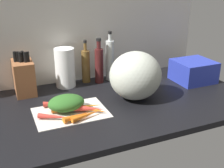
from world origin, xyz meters
TOP-DOWN VIEW (x-y plane):
  - ground_plane at (0.00, 0.00)cm, footprint 170.00×80.00cm
  - wall_back at (0.00, 38.50)cm, footprint 170.00×3.00cm
  - cutting_board at (-13.62, -5.53)cm, footprint 34.51×24.27cm
  - carrot_0 at (-13.87, -5.17)cm, footprint 17.49×6.72cm
  - carrot_1 at (-4.99, -4.85)cm, footprint 15.32×5.03cm
  - carrot_2 at (-21.78, -10.28)cm, footprint 15.54×10.52cm
  - carrot_3 at (-8.19, -14.09)cm, footprint 16.41×7.08cm
  - carrot_4 at (-13.16, -3.79)cm, footprint 10.74×7.97cm
  - carrot_5 at (-19.36, 3.64)cm, footprint 11.39×4.98cm
  - carrot_6 at (-5.49, -9.09)cm, footprint 14.27×10.19cm
  - carrot_7 at (-3.07, -10.56)cm, footprint 10.46×11.05cm
  - carrot_8 at (-12.84, -13.65)cm, footprint 13.80×5.73cm
  - carrot_greens_pile at (-14.87, -2.85)cm, footprint 17.68×13.60cm
  - winter_squash at (22.93, -1.90)cm, footprint 27.73×26.25cm
  - knife_block at (-30.40, 28.00)cm, footprint 10.59×16.84cm
  - paper_towel_roll at (-6.85, 29.50)cm, footprint 11.42×11.42cm
  - bottle_0 at (6.59, 31.77)cm, footprint 5.09×5.09cm
  - bottle_1 at (13.70, 27.71)cm, footprint 5.22×5.22cm
  - bottle_2 at (21.60, 29.60)cm, footprint 5.10×5.10cm
  - dish_rack at (68.11, 7.06)cm, footprint 22.83×21.14cm

SIDE VIEW (x-z plane):
  - ground_plane at x=0.00cm, z-range -3.00..0.00cm
  - cutting_board at x=-13.62cm, z-range 0.00..0.80cm
  - carrot_1 at x=-4.99cm, z-range 0.80..2.86cm
  - carrot_7 at x=-3.07cm, z-range 0.80..3.24cm
  - carrot_2 at x=-21.78cm, z-range 0.80..3.31cm
  - carrot_3 at x=-8.19cm, z-range 0.80..3.34cm
  - carrot_5 at x=-19.36cm, z-range 0.80..3.55cm
  - carrot_0 at x=-13.87cm, z-range 0.80..3.58cm
  - carrot_8 at x=-12.84cm, z-range 0.80..3.59cm
  - carrot_6 at x=-5.49cm, z-range 0.80..4.22cm
  - carrot_4 at x=-13.16cm, z-range 0.80..4.31cm
  - carrot_greens_pile at x=-14.87cm, z-range 0.80..8.28cm
  - dish_rack at x=68.11cm, z-range 0.00..13.02cm
  - knife_block at x=-30.40cm, z-range -2.32..21.87cm
  - bottle_0 at x=6.59cm, z-range -2.62..23.54cm
  - paper_towel_roll at x=-6.85cm, z-range 0.00..23.06cm
  - bottle_1 at x=13.70cm, z-range -2.20..25.33cm
  - winter_squash at x=22.93cm, z-range 0.00..25.67cm
  - bottle_2 at x=21.60cm, z-range -2.35..28.31cm
  - wall_back at x=0.00cm, z-range 0.00..60.00cm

